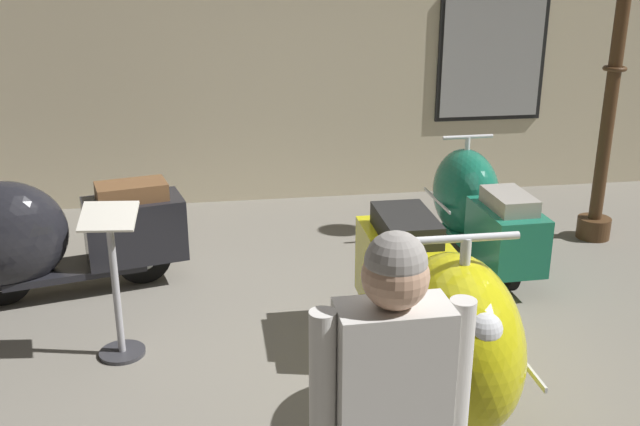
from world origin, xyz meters
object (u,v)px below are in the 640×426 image
object	(u,v)px
scooter_0	(45,236)
scooter_1	(438,320)
scooter_2	(477,207)
visitor_0	(390,422)
lamppost	(618,46)
info_stanchion	(117,296)

from	to	relation	value
scooter_0	scooter_1	size ratio (longest dim) A/B	0.94
scooter_2	visitor_0	world-z (taller)	visitor_0
scooter_1	visitor_0	xyz separation A→B (m)	(-0.60, -1.34, 0.39)
scooter_1	lamppost	bearing A→B (deg)	136.14
scooter_1	visitor_0	distance (m)	1.52
visitor_0	info_stanchion	world-z (taller)	visitor_0
visitor_0	info_stanchion	size ratio (longest dim) A/B	1.62
scooter_2	lamppost	size ratio (longest dim) A/B	0.56
info_stanchion	scooter_2	bearing A→B (deg)	23.08
lamppost	info_stanchion	xyz separation A→B (m)	(-3.83, -1.39, -1.24)
scooter_1	scooter_2	xyz separation A→B (m)	(0.93, 1.93, -0.08)
visitor_0	scooter_0	bearing A→B (deg)	27.78
visitor_0	info_stanchion	xyz separation A→B (m)	(-1.12, 2.14, -0.51)
lamppost	visitor_0	world-z (taller)	lamppost
scooter_0	lamppost	distance (m)	4.58
lamppost	scooter_2	bearing A→B (deg)	-167.85
scooter_2	lamppost	world-z (taller)	lamppost
lamppost	info_stanchion	distance (m)	4.26
visitor_0	scooter_1	bearing A→B (deg)	-25.45
scooter_0	info_stanchion	bearing A→B (deg)	109.03
lamppost	visitor_0	size ratio (longest dim) A/B	1.79
scooter_0	lamppost	xyz separation A→B (m)	(4.41, 0.47, 1.17)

